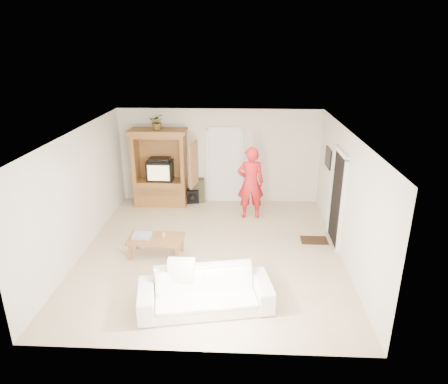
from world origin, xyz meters
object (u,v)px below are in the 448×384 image
object	(u,v)px
coffee_table	(156,240)
sofa	(205,291)
armoire	(161,173)
man	(251,183)

from	to	relation	value
coffee_table	sofa	bearing A→B (deg)	-52.64
armoire	sofa	xyz separation A→B (m)	(1.62, -4.62, -0.58)
sofa	coffee_table	bearing A→B (deg)	113.85
coffee_table	man	bearing A→B (deg)	49.01
sofa	coffee_table	world-z (taller)	sofa
armoire	sofa	size ratio (longest dim) A/B	0.94
sofa	coffee_table	xyz separation A→B (m)	(-1.19, 1.72, 0.04)
coffee_table	armoire	bearing A→B (deg)	101.23
sofa	coffee_table	size ratio (longest dim) A/B	1.91
armoire	coffee_table	distance (m)	2.97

